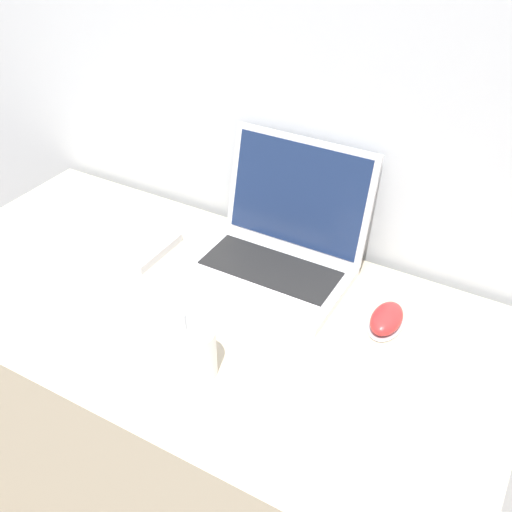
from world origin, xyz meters
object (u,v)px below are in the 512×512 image
Objects in this scene: laptop at (279,243)px; computer_mouse at (386,319)px; drink_cup at (192,351)px; external_keyboard at (95,229)px.

computer_mouse is at bearing -13.97° from laptop.
computer_mouse is at bearing 47.76° from drink_cup.
drink_cup reaches higher than computer_mouse.
drink_cup is at bearing -28.96° from external_keyboard.
drink_cup is (0.01, -0.35, -0.01)m from laptop.
drink_cup is 0.51m from external_keyboard.
laptop is 1.76× the size of drink_cup.
external_keyboard is (-0.43, -0.10, -0.05)m from laptop.
external_keyboard is at bearing -167.42° from laptop.
computer_mouse reaches higher than external_keyboard.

